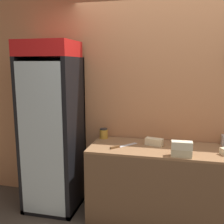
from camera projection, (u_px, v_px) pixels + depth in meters
wall_back at (178, 100)px, 3.11m from camera, size 5.20×0.09×2.70m
prep_counter at (174, 186)px, 2.93m from camera, size 1.90×0.63×0.86m
beverage_cooler at (54, 121)px, 3.19m from camera, size 0.63×0.61×2.03m
sandwich_stack_bottom at (182, 153)px, 2.60m from camera, size 0.21×0.10×0.08m
sandwich_stack_middle at (182, 145)px, 2.59m from camera, size 0.21×0.10×0.08m
sandwich_flat_right at (154, 142)px, 2.97m from camera, size 0.21×0.13×0.08m
chefs_knife at (120, 146)px, 2.91m from camera, size 0.27×0.30×0.02m
condiment_jar at (104, 133)px, 3.25m from camera, size 0.10×0.10×0.13m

